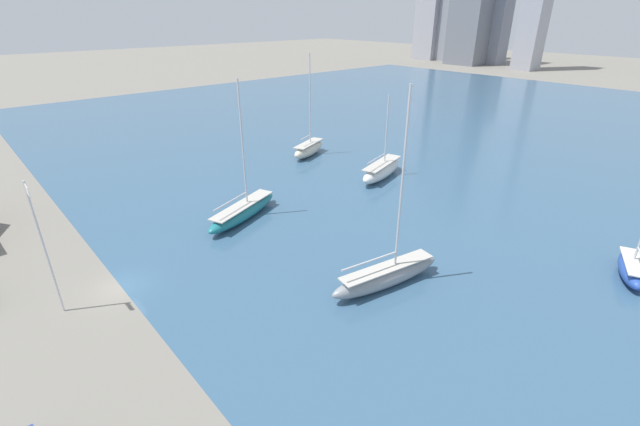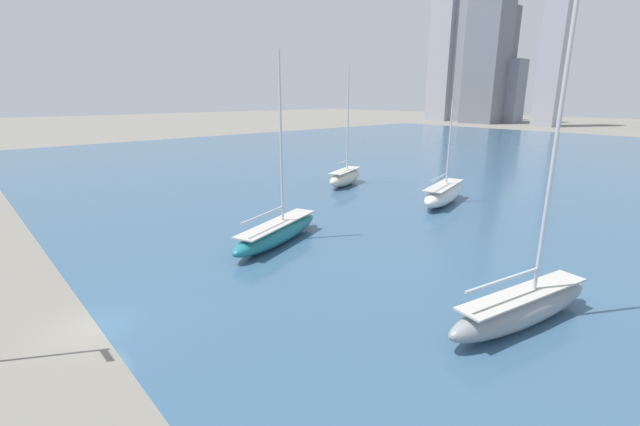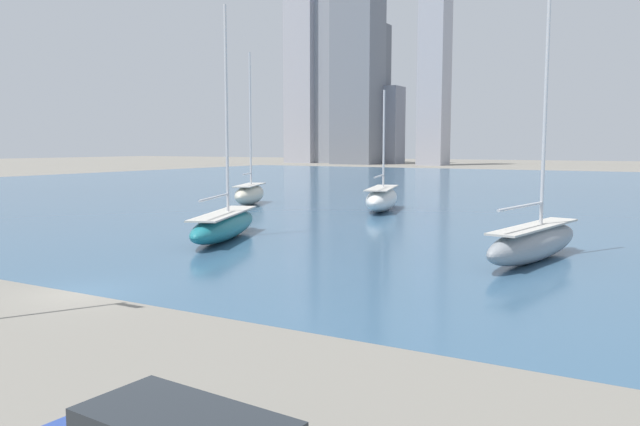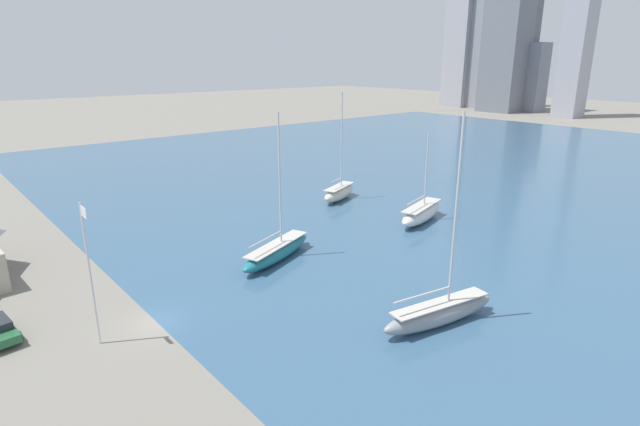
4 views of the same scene
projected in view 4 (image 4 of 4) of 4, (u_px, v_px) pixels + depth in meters
name	position (u px, v px, depth m)	size (l,w,h in m)	color
ground_plane	(156.00, 322.00, 37.93)	(500.00, 500.00, 0.00)	gray
harbor_water	(572.00, 182.00, 81.03)	(180.00, 140.00, 0.00)	#385B7A
flag_pole	(90.00, 270.00, 33.36)	(1.24, 0.14, 10.31)	silver
distant_city_skyline	(613.00, 22.00, 159.64)	(182.55, 24.60, 72.06)	#A8A8B2
sailboat_gray	(440.00, 312.00, 37.29)	(3.63, 10.56, 15.80)	gray
sailboat_white	(421.00, 213.00, 60.96)	(5.04, 10.17, 10.76)	white
sailboat_teal	(277.00, 251.00, 49.42)	(5.98, 10.97, 14.42)	#1E757F
sailboat_cream	(339.00, 192.00, 70.48)	(4.97, 8.22, 14.90)	beige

